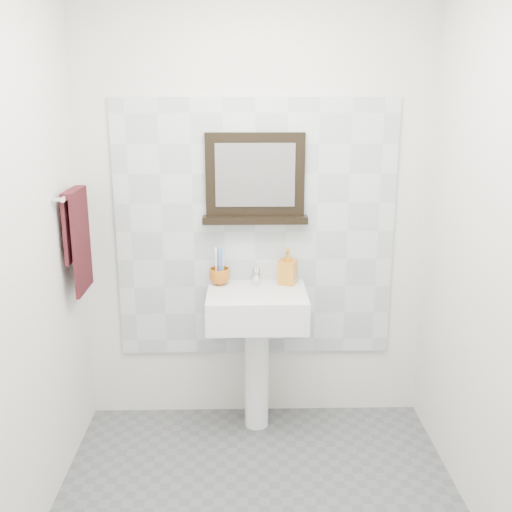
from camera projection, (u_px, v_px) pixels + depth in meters
The scene contains 12 objects.
back_wall at pixel (255, 214), 3.44m from camera, with size 2.00×0.01×2.50m, color silver.
front_wall at pixel (275, 411), 1.31m from camera, with size 2.00×0.01×2.50m, color silver.
left_wall at pixel (7, 270), 2.35m from camera, with size 0.01×2.20×2.50m, color silver.
right_wall at pixel (510, 267), 2.40m from camera, with size 0.01×2.20×2.50m, color silver.
splashback at pixel (255, 231), 3.45m from camera, with size 1.60×0.02×1.50m, color silver.
pedestal_sink at pixel (257, 322), 3.37m from camera, with size 0.55×0.44×0.96m.
toothbrush_cup at pixel (220, 276), 3.42m from camera, with size 0.12×0.12×0.10m, color #B35D15.
toothbrushes at pixel (220, 264), 3.40m from camera, with size 0.05×0.04×0.21m.
soap_dispenser at pixel (287, 266), 3.42m from camera, with size 0.09×0.10×0.21m, color #C65C17.
framed_mirror at pixel (255, 181), 3.34m from camera, with size 0.59×0.11×0.50m.
towel_bar at pixel (73, 193), 3.09m from camera, with size 0.07×0.40×0.03m.
hand_towel at pixel (78, 233), 3.14m from camera, with size 0.06×0.30×0.55m.
Camera 1 is at (-0.07, -2.28, 1.93)m, focal length 42.00 mm.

